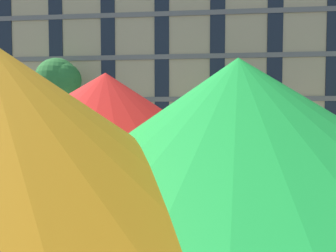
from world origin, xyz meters
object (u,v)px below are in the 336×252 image
Objects in this scene: pickup_silver at (133,132)px; street_tree_left at (59,79)px; patio_umbrella at (106,115)px; pickup_green at (272,133)px; street_tree_middle at (218,101)px; pickup_gray at (20,131)px.

street_tree_left is (-5.93, 3.22, 3.49)m from pickup_silver.
pickup_silver is at bearing 101.35° from patio_umbrella.
pickup_green is at bearing 67.93° from patio_umbrella.
street_tree_left reaches higher than pickup_green.
street_tree_middle is (5.09, 2.91, 1.89)m from pickup_silver.
street_tree_left reaches higher than pickup_gray.
patio_umbrella reaches higher than pickup_green.
street_tree_left reaches higher than pickup_silver.
patio_umbrella is at bearing -99.24° from street_tree_middle.
pickup_silver is 6.16m from street_tree_middle.
pickup_green is 1.24× the size of street_tree_middle.
pickup_gray is 1.40× the size of patio_umbrella.
patio_umbrella is at bearing -61.97° from street_tree_left.
street_tree_middle is at bearing 13.85° from pickup_gray.
street_tree_middle reaches higher than pickup_silver.
pickup_green is 14.43m from street_tree_left.
pickup_green is 1.40× the size of patio_umbrella.
pickup_gray is at bearing 180.00° from pickup_green.
pickup_green is 13.74m from patio_umbrella.
street_tree_left is 1.46× the size of street_tree_middle.
street_tree_left is 18.21m from patio_umbrella.
street_tree_middle reaches higher than pickup_green.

